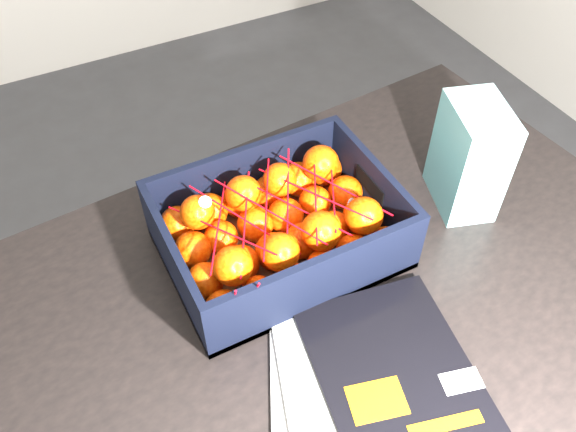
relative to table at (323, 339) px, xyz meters
name	(u,v)px	position (x,y,z in m)	size (l,w,h in m)	color
ground	(218,389)	(-0.11, 0.32, -0.65)	(3.50, 3.50, 0.00)	#38383A
table	(323,339)	(0.00, 0.00, 0.00)	(1.26, 0.90, 0.75)	black
magazine_stack	(369,388)	(-0.02, -0.15, 0.11)	(0.36, 0.34, 0.02)	silver
produce_crate	(279,234)	(-0.01, 0.13, 0.14)	(0.36, 0.27, 0.12)	brown
clementine_heap	(281,227)	(-0.01, 0.13, 0.15)	(0.34, 0.25, 0.11)	#FF4505
mesh_net	(276,213)	(-0.02, 0.12, 0.20)	(0.30, 0.24, 0.09)	red
retail_carton	(469,157)	(0.32, 0.09, 0.20)	(0.09, 0.13, 0.20)	white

